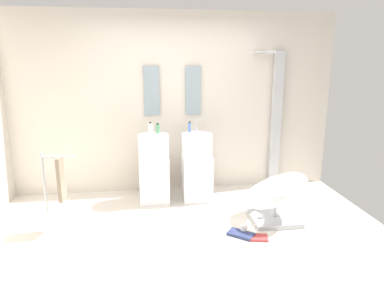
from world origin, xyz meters
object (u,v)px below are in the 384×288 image
(pedestal_sink_right, at_px, (197,166))
(soap_bottle_green, at_px, (158,129))
(lounge_chair, at_px, (276,194))
(towel_rack, at_px, (59,180))
(magazine_navy, at_px, (241,234))
(shower_column, at_px, (275,118))
(pedestal_sink_left, at_px, (154,168))
(coffee_mug, at_px, (244,229))
(soap_bottle_blue, at_px, (190,127))
(magazine_red, at_px, (258,238))
(soap_bottle_white, at_px, (150,130))

(pedestal_sink_right, xyz_separation_m, soap_bottle_green, (-0.53, 0.11, 0.53))
(lounge_chair, bearing_deg, soap_bottle_green, 146.06)
(towel_rack, distance_m, magazine_navy, 2.11)
(shower_column, distance_m, magazine_navy, 2.06)
(pedestal_sink_right, height_order, shower_column, shower_column)
(pedestal_sink_left, relative_size, coffee_mug, 10.47)
(shower_column, relative_size, towel_rack, 2.16)
(lounge_chair, relative_size, magazine_navy, 3.62)
(towel_rack, relative_size, magazine_navy, 3.29)
(lounge_chair, height_order, magazine_navy, lounge_chair)
(lounge_chair, xyz_separation_m, soap_bottle_blue, (-0.93, 0.93, 0.66))
(lounge_chair, relative_size, magazine_red, 5.01)
(pedestal_sink_right, relative_size, soap_bottle_blue, 6.66)
(magazine_red, height_order, magazine_navy, magazine_navy)
(soap_bottle_green, bearing_deg, pedestal_sink_left, -121.86)
(lounge_chair, xyz_separation_m, soap_bottle_green, (-1.37, 0.92, 0.66))
(towel_rack, relative_size, magazine_red, 4.55)
(magazine_red, xyz_separation_m, soap_bottle_green, (-1.03, 1.33, 0.99))
(soap_bottle_blue, bearing_deg, towel_rack, -150.44)
(coffee_mug, xyz_separation_m, soap_bottle_blue, (-0.47, 1.19, 0.95))
(pedestal_sink_right, xyz_separation_m, soap_bottle_white, (-0.63, -0.11, 0.56))
(pedestal_sink_left, relative_size, pedestal_sink_right, 1.00)
(magazine_red, xyz_separation_m, soap_bottle_blue, (-0.59, 1.34, 0.99))
(pedestal_sink_left, distance_m, magazine_navy, 1.54)
(lounge_chair, xyz_separation_m, towel_rack, (-2.50, 0.04, 0.28))
(pedestal_sink_left, height_order, shower_column, shower_column)
(pedestal_sink_left, distance_m, soap_bottle_white, 0.57)
(lounge_chair, distance_m, soap_bottle_white, 1.77)
(shower_column, distance_m, soap_bottle_white, 1.94)
(soap_bottle_white, bearing_deg, soap_bottle_green, 64.45)
(soap_bottle_green, bearing_deg, soap_bottle_blue, 0.85)
(shower_column, xyz_separation_m, magazine_navy, (-0.91, -1.52, -1.05))
(magazine_red, distance_m, soap_bottle_white, 1.89)
(pedestal_sink_right, height_order, towel_rack, pedestal_sink_right)
(pedestal_sink_left, xyz_separation_m, pedestal_sink_right, (0.60, 0.00, 0.00))
(towel_rack, bearing_deg, magazine_navy, -10.22)
(lounge_chair, xyz_separation_m, magazine_navy, (-0.51, -0.32, -0.32))
(magazine_navy, bearing_deg, soap_bottle_green, 163.27)
(pedestal_sink_right, xyz_separation_m, coffee_mug, (0.38, -1.08, -0.42))
(shower_column, height_order, lounge_chair, shower_column)
(coffee_mug, bearing_deg, lounge_chair, 29.98)
(magazine_red, bearing_deg, shower_column, 77.18)
(towel_rack, height_order, soap_bottle_white, soap_bottle_white)
(soap_bottle_blue, relative_size, soap_bottle_green, 1.10)
(magazine_navy, bearing_deg, pedestal_sink_right, 144.92)
(soap_bottle_blue, bearing_deg, magazine_navy, -71.24)
(soap_bottle_white, bearing_deg, magazine_red, -44.53)
(towel_rack, height_order, magazine_navy, towel_rack)
(soap_bottle_white, xyz_separation_m, soap_bottle_green, (0.10, 0.21, -0.03))
(magazine_navy, height_order, soap_bottle_blue, soap_bottle_blue)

